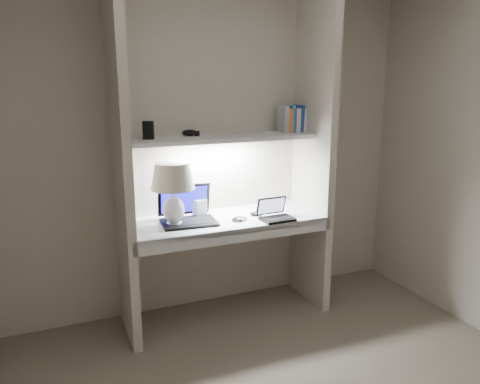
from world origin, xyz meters
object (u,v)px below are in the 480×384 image
speaker (200,208)px  book_row (292,119)px  table_lamp (173,184)px  laptop_main (187,214)px  laptop_netbook (275,214)px

speaker → book_row: book_row is taller
table_lamp → speaker: bearing=31.7°
laptop_main → speaker: size_ratio=3.15×
book_row → speaker: bearing=-178.9°
table_lamp → laptop_netbook: (0.72, -0.14, -0.26)m
laptop_netbook → speaker: 0.56m
laptop_main → book_row: bearing=11.3°
speaker → laptop_main: bearing=-166.6°
table_lamp → book_row: 1.09m
table_lamp → laptop_netbook: size_ratio=1.84×
table_lamp → laptop_main: (0.11, 0.06, -0.24)m
laptop_netbook → speaker: (-0.49, 0.28, 0.03)m
laptop_netbook → table_lamp: bearing=166.8°
laptop_main → laptop_netbook: size_ratio=1.69×
table_lamp → speaker: table_lamp is taller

